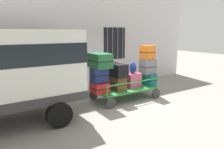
# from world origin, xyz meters

# --- Properties ---
(ground_plane) EXTENTS (40.00, 40.00, 0.00)m
(ground_plane) POSITION_xyz_m (0.00, 0.00, 0.00)
(ground_plane) COLOR gray
(building_wall) EXTENTS (12.00, 0.38, 5.00)m
(building_wall) POSITION_xyz_m (0.01, 2.64, 2.50)
(building_wall) COLOR silver
(building_wall) RESTS_ON ground
(luggage_cart) EXTENTS (2.48, 1.28, 0.42)m
(luggage_cart) POSITION_xyz_m (0.30, 0.20, 0.36)
(luggage_cart) COLOR #2D8438
(luggage_cart) RESTS_ON ground
(cart_railing) EXTENTS (2.37, 1.14, 0.36)m
(cart_railing) POSITION_xyz_m (0.30, 0.20, 0.73)
(cart_railing) COLOR #2D8438
(cart_railing) RESTS_ON luggage_cart
(suitcase_left_bottom) EXTENTS (0.59, 0.61, 0.37)m
(suitcase_left_bottom) POSITION_xyz_m (-0.82, 0.21, 0.60)
(suitcase_left_bottom) COLOR #B21E1E
(suitcase_left_bottom) RESTS_ON luggage_cart
(suitcase_left_middle) EXTENTS (0.56, 0.42, 0.54)m
(suitcase_left_middle) POSITION_xyz_m (-0.82, 0.23, 1.06)
(suitcase_left_middle) COLOR navy
(suitcase_left_middle) RESTS_ON suitcase_left_bottom
(suitcase_left_top) EXTENTS (0.61, 0.90, 0.50)m
(suitcase_left_top) POSITION_xyz_m (-0.82, 0.19, 1.58)
(suitcase_left_top) COLOR #194C28
(suitcase_left_top) RESTS_ON suitcase_left_middle
(suitcase_midleft_bottom) EXTENTS (0.43, 0.69, 0.50)m
(suitcase_midleft_bottom) POSITION_xyz_m (-0.08, 0.20, 0.67)
(suitcase_midleft_bottom) COLOR brown
(suitcase_midleft_bottom) RESTS_ON luggage_cart
(suitcase_midleft_middle) EXTENTS (0.48, 0.88, 0.48)m
(suitcase_midleft_middle) POSITION_xyz_m (-0.08, 0.24, 1.16)
(suitcase_midleft_middle) COLOR black
(suitcase_midleft_middle) RESTS_ON suitcase_midleft_bottom
(suitcase_center_bottom) EXTENTS (0.63, 0.40, 0.55)m
(suitcase_center_bottom) POSITION_xyz_m (0.67, 0.17, 0.69)
(suitcase_center_bottom) COLOR #CC4C72
(suitcase_center_bottom) RESTS_ON luggage_cart
(suitcase_midright_bottom) EXTENTS (0.49, 0.78, 0.45)m
(suitcase_midright_bottom) POSITION_xyz_m (1.42, 0.18, 0.64)
(suitcase_midright_bottom) COLOR #0F5960
(suitcase_midright_bottom) RESTS_ON luggage_cart
(suitcase_midright_middle) EXTENTS (0.59, 0.53, 0.60)m
(suitcase_midright_middle) POSITION_xyz_m (1.42, 0.17, 1.17)
(suitcase_midright_middle) COLOR slate
(suitcase_midright_middle) RESTS_ON suitcase_midright_bottom
(suitcase_midright_top) EXTENTS (0.44, 0.52, 0.55)m
(suitcase_midright_top) POSITION_xyz_m (1.42, 0.22, 1.74)
(suitcase_midright_top) COLOR orange
(suitcase_midright_top) RESTS_ON suitcase_midright_middle
(backpack) EXTENTS (0.27, 0.22, 0.44)m
(backpack) POSITION_xyz_m (0.66, 0.19, 1.19)
(backpack) COLOR navy
(backpack) RESTS_ON suitcase_center_bottom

